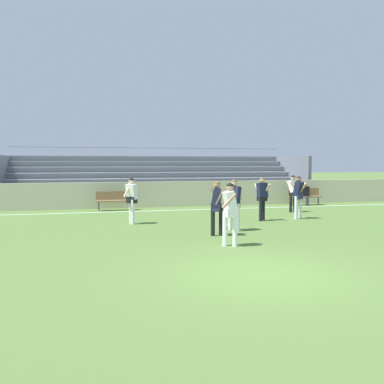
{
  "coord_description": "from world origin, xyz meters",
  "views": [
    {
      "loc": [
        -3.52,
        -7.99,
        2.26
      ],
      "look_at": [
        0.45,
        7.4,
        1.17
      ],
      "focal_mm": 40.25,
      "sensor_mm": 36.0,
      "label": 1
    }
  ],
  "objects_px": {
    "player_white_pressing_high": "(132,197)",
    "player_white_overlapping": "(230,208)",
    "player_dark_wide_right": "(298,193)",
    "player_white_deep_cover": "(293,190)",
    "bench_near_bin": "(115,199)",
    "player_dark_trailing_run": "(262,195)",
    "bleacher_stand": "(159,177)",
    "spectator_seated": "(306,192)",
    "player_dark_on_ball": "(217,203)",
    "player_dark_challenging": "(234,200)",
    "bench_far_right": "(304,195)",
    "soccer_ball": "(229,226)"
  },
  "relations": [
    {
      "from": "bleacher_stand",
      "to": "bench_far_right",
      "type": "relative_size",
      "value": 9.55
    },
    {
      "from": "bleacher_stand",
      "to": "bench_far_right",
      "type": "xyz_separation_m",
      "value": [
        7.1,
        -4.24,
        -0.85
      ]
    },
    {
      "from": "bench_far_right",
      "to": "spectator_seated",
      "type": "xyz_separation_m",
      "value": [
        0.0,
        -0.12,
        0.16
      ]
    },
    {
      "from": "player_dark_on_ball",
      "to": "player_white_deep_cover",
      "type": "relative_size",
      "value": 1.0
    },
    {
      "from": "bleacher_stand",
      "to": "player_dark_challenging",
      "type": "bearing_deg",
      "value": -87.53
    },
    {
      "from": "bleacher_stand",
      "to": "player_white_deep_cover",
      "type": "relative_size",
      "value": 10.2
    },
    {
      "from": "bleacher_stand",
      "to": "player_dark_on_ball",
      "type": "bearing_deg",
      "value": -91.68
    },
    {
      "from": "player_dark_on_ball",
      "to": "player_dark_challenging",
      "type": "height_order",
      "value": "player_dark_challenging"
    },
    {
      "from": "player_dark_wide_right",
      "to": "bleacher_stand",
      "type": "bearing_deg",
      "value": 113.68
    },
    {
      "from": "player_white_deep_cover",
      "to": "player_dark_trailing_run",
      "type": "bearing_deg",
      "value": -137.27
    },
    {
      "from": "bleacher_stand",
      "to": "player_dark_trailing_run",
      "type": "height_order",
      "value": "bleacher_stand"
    },
    {
      "from": "bleacher_stand",
      "to": "player_white_overlapping",
      "type": "bearing_deg",
      "value": -92.16
    },
    {
      "from": "spectator_seated",
      "to": "player_dark_wide_right",
      "type": "bearing_deg",
      "value": -122.12
    },
    {
      "from": "player_dark_wide_right",
      "to": "player_white_deep_cover",
      "type": "bearing_deg",
      "value": 67.65
    },
    {
      "from": "player_white_pressing_high",
      "to": "player_white_deep_cover",
      "type": "distance_m",
      "value": 7.81
    },
    {
      "from": "bleacher_stand",
      "to": "soccer_ball",
      "type": "distance_m",
      "value": 11.19
    },
    {
      "from": "player_white_pressing_high",
      "to": "player_white_overlapping",
      "type": "height_order",
      "value": "player_white_overlapping"
    },
    {
      "from": "player_dark_trailing_run",
      "to": "player_dark_wide_right",
      "type": "relative_size",
      "value": 0.99
    },
    {
      "from": "player_dark_on_ball",
      "to": "player_white_pressing_high",
      "type": "relative_size",
      "value": 1.0
    },
    {
      "from": "bench_far_right",
      "to": "player_dark_on_ball",
      "type": "distance_m",
      "value": 10.96
    },
    {
      "from": "player_dark_on_ball",
      "to": "player_dark_challenging",
      "type": "distance_m",
      "value": 1.17
    },
    {
      "from": "bench_near_bin",
      "to": "soccer_ball",
      "type": "relative_size",
      "value": 8.18
    },
    {
      "from": "spectator_seated",
      "to": "player_white_overlapping",
      "type": "height_order",
      "value": "player_white_overlapping"
    },
    {
      "from": "bleacher_stand",
      "to": "bench_far_right",
      "type": "height_order",
      "value": "bleacher_stand"
    },
    {
      "from": "player_white_deep_cover",
      "to": "player_dark_wide_right",
      "type": "bearing_deg",
      "value": -112.35
    },
    {
      "from": "player_white_pressing_high",
      "to": "player_white_overlapping",
      "type": "distance_m",
      "value": 5.32
    },
    {
      "from": "bleacher_stand",
      "to": "bench_near_bin",
      "type": "height_order",
      "value": "bleacher_stand"
    },
    {
      "from": "player_white_deep_cover",
      "to": "player_dark_wide_right",
      "type": "relative_size",
      "value": 0.98
    },
    {
      "from": "bleacher_stand",
      "to": "player_white_deep_cover",
      "type": "distance_m",
      "value": 8.61
    },
    {
      "from": "player_dark_wide_right",
      "to": "spectator_seated",
      "type": "bearing_deg",
      "value": 57.88
    },
    {
      "from": "spectator_seated",
      "to": "soccer_ball",
      "type": "bearing_deg",
      "value": -134.58
    },
    {
      "from": "bench_near_bin",
      "to": "spectator_seated",
      "type": "height_order",
      "value": "spectator_seated"
    },
    {
      "from": "player_white_overlapping",
      "to": "bench_near_bin",
      "type": "bearing_deg",
      "value": 103.49
    },
    {
      "from": "player_dark_on_ball",
      "to": "player_dark_challenging",
      "type": "relative_size",
      "value": 0.99
    },
    {
      "from": "player_dark_on_ball",
      "to": "player_white_deep_cover",
      "type": "bearing_deg",
      "value": 44.46
    },
    {
      "from": "player_dark_wide_right",
      "to": "soccer_ball",
      "type": "bearing_deg",
      "value": -152.36
    },
    {
      "from": "bleacher_stand",
      "to": "player_dark_wide_right",
      "type": "distance_m",
      "value": 10.08
    },
    {
      "from": "spectator_seated",
      "to": "player_white_overlapping",
      "type": "relative_size",
      "value": 0.7
    },
    {
      "from": "bleacher_stand",
      "to": "player_white_pressing_high",
      "type": "height_order",
      "value": "bleacher_stand"
    },
    {
      "from": "bench_near_bin",
      "to": "player_dark_trailing_run",
      "type": "xyz_separation_m",
      "value": [
        5.24,
        -5.16,
        0.47
      ]
    },
    {
      "from": "bench_near_bin",
      "to": "player_dark_wide_right",
      "type": "height_order",
      "value": "player_dark_wide_right"
    },
    {
      "from": "player_dark_challenging",
      "to": "player_white_deep_cover",
      "type": "relative_size",
      "value": 1.01
    },
    {
      "from": "player_white_pressing_high",
      "to": "player_dark_on_ball",
      "type": "bearing_deg",
      "value": -54.98
    },
    {
      "from": "player_white_overlapping",
      "to": "bleacher_stand",
      "type": "bearing_deg",
      "value": 87.84
    },
    {
      "from": "bleacher_stand",
      "to": "player_dark_trailing_run",
      "type": "bearing_deg",
      "value": -75.69
    },
    {
      "from": "player_white_deep_cover",
      "to": "bench_far_right",
      "type": "bearing_deg",
      "value": 52.42
    },
    {
      "from": "player_dark_wide_right",
      "to": "player_dark_challenging",
      "type": "bearing_deg",
      "value": -148.04
    },
    {
      "from": "player_white_overlapping",
      "to": "player_dark_wide_right",
      "type": "distance_m",
      "value": 6.55
    },
    {
      "from": "bench_near_bin",
      "to": "player_dark_wide_right",
      "type": "relative_size",
      "value": 1.05
    },
    {
      "from": "bench_near_bin",
      "to": "player_dark_wide_right",
      "type": "bearing_deg",
      "value": -35.88
    }
  ]
}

